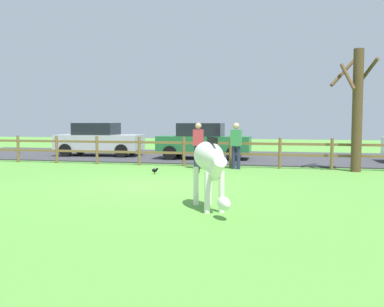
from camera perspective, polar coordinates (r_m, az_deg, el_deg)
name	(u,v)px	position (r m, az deg, el deg)	size (l,w,h in m)	color
ground_plane	(149,186)	(11.55, -5.68, -4.23)	(60.00, 60.00, 0.00)	#549338
parking_asphalt	(214,157)	(20.50, 2.88, -0.41)	(28.00, 7.40, 0.05)	#38383D
paddock_fence	(184,149)	(16.35, -1.08, 0.53)	(21.42, 0.11, 1.11)	brown
bare_tree	(357,107)	(15.59, 20.80, 5.74)	(1.54, 1.50, 4.09)	#513A23
zebra	(210,162)	(8.33, 2.32, -1.10)	(1.14, 1.77, 1.41)	white
crow_on_grass	(155,170)	(14.01, -4.89, -2.20)	(0.21, 0.10, 0.20)	black
parked_car_green	(204,141)	(19.02, 1.53, 1.70)	(4.07, 2.02, 1.56)	#236B38
parked_car_silver	(99,139)	(21.18, -12.11, 1.87)	(4.12, 2.12, 1.56)	#B7BABF
visitor_left_of_tree	(198,143)	(15.54, 0.84, 1.35)	(0.37, 0.24, 1.64)	#232847
visitor_right_of_tree	(236,144)	(15.45, 5.80, 1.31)	(0.39, 0.28, 1.64)	#232847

